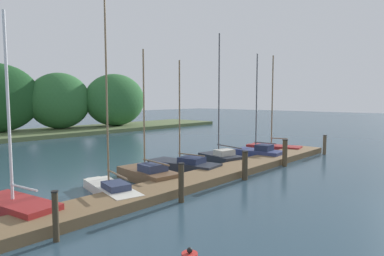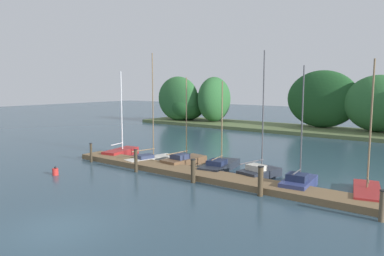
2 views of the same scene
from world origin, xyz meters
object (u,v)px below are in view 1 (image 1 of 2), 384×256
object	(u,v)px
sailboat_0	(14,206)
mooring_piling_0	(56,216)
sailboat_2	(147,173)
sailboat_3	(183,165)
mooring_piling_4	(325,145)
sailboat_4	(220,157)
sailboat_5	(258,153)
sailboat_6	(273,147)
mooring_piling_2	(245,165)
mooring_piling_1	(181,183)
mooring_piling_3	(285,153)
sailboat_1	(110,187)

from	to	relation	value
sailboat_0	mooring_piling_0	xyz separation A→B (m)	(-0.02, -2.89, 0.35)
sailboat_2	mooring_piling_0	distance (m)	6.80
sailboat_2	sailboat_3	size ratio (longest dim) A/B	1.04
sailboat_3	mooring_piling_4	bearing A→B (deg)	-118.85
sailboat_4	sailboat_5	xyz separation A→B (m)	(2.72, -0.92, 0.00)
sailboat_6	mooring_piling_2	xyz separation A→B (m)	(-8.43, -3.14, 0.39)
sailboat_4	sailboat_5	size ratio (longest dim) A/B	1.15
sailboat_3	mooring_piling_1	xyz separation A→B (m)	(-3.99, -3.73, 0.44)
sailboat_5	mooring_piling_4	xyz separation A→B (m)	(4.35, -2.56, 0.30)
mooring_piling_2	mooring_piling_3	xyz separation A→B (m)	(4.13, 0.06, 0.08)
sailboat_0	mooring_piling_1	world-z (taller)	sailboat_0
sailboat_1	sailboat_3	world-z (taller)	sailboat_1
sailboat_5	mooring_piling_2	bearing A→B (deg)	110.32
mooring_piling_0	mooring_piling_2	bearing A→B (deg)	0.02
sailboat_2	mooring_piling_2	bearing A→B (deg)	-130.26
mooring_piling_4	mooring_piling_1	bearing A→B (deg)	-179.88
sailboat_6	mooring_piling_3	bearing A→B (deg)	113.12
sailboat_3	sailboat_2	bearing A→B (deg)	87.50
mooring_piling_3	mooring_piling_2	bearing A→B (deg)	-179.17
sailboat_4	mooring_piling_4	size ratio (longest dim) A/B	5.68
sailboat_4	mooring_piling_1	distance (m)	7.79
mooring_piling_1	mooring_piling_2	size ratio (longest dim) A/B	1.07
sailboat_4	mooring_piling_1	xyz separation A→B (m)	(-6.94, -3.51, 0.37)
sailboat_5	mooring_piling_2	distance (m)	5.79
sailboat_1	sailboat_5	distance (m)	10.85
sailboat_4	mooring_piling_0	world-z (taller)	sailboat_4
sailboat_6	mooring_piling_2	distance (m)	9.00
sailboat_2	sailboat_6	xyz separation A→B (m)	(11.57, -0.17, -0.04)
sailboat_6	mooring_piling_2	size ratio (longest dim) A/B	4.98
sailboat_6	mooring_piling_4	size ratio (longest dim) A/B	5.13
sailboat_2	sailboat_5	xyz separation A→B (m)	(8.38, -0.85, 0.03)
mooring_piling_4	mooring_piling_0	bearing A→B (deg)	179.67
sailboat_2	sailboat_4	distance (m)	5.67
sailboat_4	mooring_piling_4	bearing A→B (deg)	-103.35
mooring_piling_1	mooring_piling_4	world-z (taller)	mooring_piling_1
sailboat_1	sailboat_6	size ratio (longest dim) A/B	1.14
sailboat_4	mooring_piling_1	size ratio (longest dim) A/B	5.14
mooring_piling_1	sailboat_1	bearing A→B (deg)	113.67
sailboat_6	mooring_piling_0	distance (m)	17.79
mooring_piling_0	sailboat_6	bearing A→B (deg)	10.17
sailboat_1	mooring_piling_2	world-z (taller)	sailboat_1
sailboat_4	mooring_piling_2	world-z (taller)	sailboat_4
sailboat_0	mooring_piling_3	size ratio (longest dim) A/B	4.31
sailboat_0	sailboat_5	xyz separation A→B (m)	(14.29, -0.44, 0.02)
sailboat_1	mooring_piling_1	xyz separation A→B (m)	(1.19, -2.72, 0.44)
sailboat_0	mooring_piling_3	xyz separation A→B (m)	(13.19, -2.83, 0.42)
mooring_piling_0	sailboat_1	bearing A→B (deg)	36.70
mooring_piling_0	mooring_piling_4	size ratio (longest dim) A/B	1.04
mooring_piling_2	sailboat_2	bearing A→B (deg)	133.62
sailboat_4	mooring_piling_3	world-z (taller)	sailboat_4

